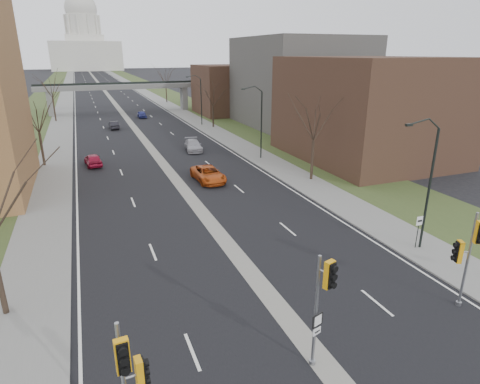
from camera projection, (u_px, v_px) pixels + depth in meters
ground at (314, 352)px, 17.60m from camera, size 700.00×700.00×0.00m
road_surface at (102, 88)px, 149.46m from camera, size 20.00×600.00×0.01m
median_strip at (102, 88)px, 149.46m from camera, size 1.20×600.00×0.02m
sidewalk_right at (135, 87)px, 153.58m from camera, size 4.00×600.00×0.12m
sidewalk_left at (68, 89)px, 145.30m from camera, size 4.00×600.00×0.12m
grass_verge_right at (151, 86)px, 155.65m from camera, size 8.00×600.00×0.10m
grass_verge_left at (49, 89)px, 143.24m from camera, size 8.00×600.00×0.10m
commercial_block_near at (367, 109)px, 48.51m from camera, size 16.00×20.00×12.00m
commercial_block_mid at (299, 82)px, 70.49m from camera, size 18.00×22.00×15.00m
commercial_block_far at (232, 90)px, 85.07m from camera, size 14.00×14.00×10.00m
pedestrian_bridge at (120, 90)px, 86.33m from camera, size 34.00×3.00×6.45m
capitol at (85, 44)px, 292.77m from camera, size 48.00×42.00×55.75m
streetlight_near at (426, 148)px, 24.37m from camera, size 2.61×0.20×8.70m
streetlight_mid at (255, 102)px, 47.23m from camera, size 2.61×0.20×8.70m
streetlight_far at (196, 86)px, 70.09m from camera, size 2.61×0.20×8.70m
tree_left_b at (36, 112)px, 44.47m from camera, size 6.75×6.75×8.81m
tree_left_c at (50, 83)px, 74.09m from camera, size 7.65×7.65×9.99m
tree_right_a at (315, 115)px, 39.24m from camera, size 7.20×7.20×9.40m
tree_right_b at (213, 94)px, 68.51m from camera, size 6.30×6.30×8.22m
tree_right_c at (165, 75)px, 103.27m from camera, size 7.65×7.65×9.99m
signal_pole_left at (130, 374)px, 12.04m from camera, size 0.88×0.97×5.10m
signal_pole_median at (323, 294)px, 15.57m from camera, size 0.69×0.86×5.15m
signal_pole_right at (469, 248)px, 19.61m from camera, size 0.87×1.20×5.21m
speed_limit_sign at (418, 226)px, 26.32m from camera, size 0.49×0.05×2.25m
car_left_near at (93, 160)px, 46.45m from camera, size 2.08×4.30×1.41m
car_left_far at (114, 125)px, 68.91m from camera, size 1.56×4.04×1.31m
car_right_near at (208, 174)px, 40.83m from camera, size 2.69×5.52×1.51m
car_right_mid at (193, 145)px, 53.58m from camera, size 2.66×5.20×1.45m
car_right_far at (142, 114)px, 80.70m from camera, size 1.72×4.03×1.36m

